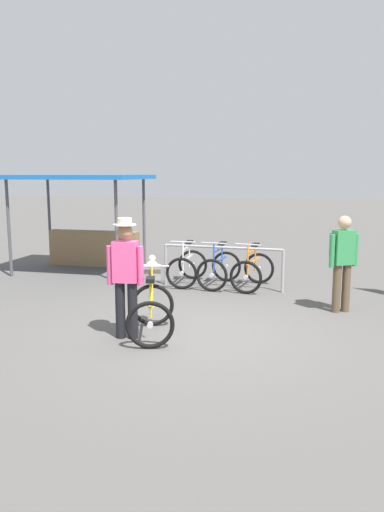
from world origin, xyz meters
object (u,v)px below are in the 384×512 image
Objects in this scene: featured_bicycle at (152,302)px; market_stall at (86,212)px; racked_bike_white at (187,267)px; racked_bike_blue at (219,269)px; person_with_featured_bike at (126,273)px; pedestrian_with_backpack at (342,257)px; racked_bike_orange at (253,271)px.

market_stall is at bearing 126.86° from featured_bicycle.
racked_bike_blue is (0.70, -0.02, 0.00)m from racked_bike_white.
person_with_featured_bike is at bearing -88.13° from racked_bike_white.
racked_bike_white is 3.36m from featured_bicycle.
market_stall reaches higher than featured_bicycle.
market_stall reaches higher than person_with_featured_bike.
pedestrian_with_backpack is at bearing -23.73° from racked_bike_white.
person_with_featured_bike reaches higher than pedestrian_with_backpack.
person_with_featured_bike reaches higher than racked_bike_blue.
racked_bike_orange is at bearing 70.25° from person_with_featured_bike.
pedestrian_with_backpack is (2.97, 2.25, -0.01)m from person_with_featured_bike.
racked_bike_orange is at bearing 142.06° from pedestrian_with_backpack.
featured_bicycle is (-0.30, -3.32, 0.12)m from racked_bike_blue.
featured_bicycle reaches higher than racked_bike_orange.
person_with_featured_bike is at bearing -142.89° from pedestrian_with_backpack.
racked_bike_orange is 4.49m from market_stall.
racked_bike_white is 0.69× the size of pedestrian_with_backpack.
featured_bicycle is at bearing -106.91° from racked_bike_orange.
racked_bike_white is 3.43m from pedestrian_with_backpack.
racked_bike_white and racked_bike_orange have the same top height.
racked_bike_blue is 0.70× the size of pedestrian_with_backpack.
racked_bike_orange is (0.70, -0.02, -0.00)m from racked_bike_blue.
pedestrian_with_backpack is (3.09, -1.36, 0.57)m from racked_bike_white.
racked_bike_blue is at bearing -1.61° from racked_bike_white.
racked_bike_blue is 0.70m from racked_bike_orange.
pedestrian_with_backpack reaches higher than racked_bike_blue.
racked_bike_blue is at bearing -15.98° from market_stall.
racked_bike_white is 0.66× the size of person_with_featured_bike.
person_with_featured_bike is (-0.58, -3.59, 0.58)m from racked_bike_blue.
market_stall reaches higher than pedestrian_with_backpack.
racked_bike_blue is 3.68m from person_with_featured_bike.
pedestrian_with_backpack is 0.52× the size of market_stall.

